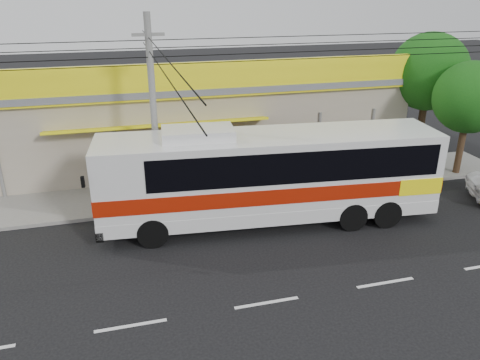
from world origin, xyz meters
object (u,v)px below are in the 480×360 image
object	(u,v)px
coach_bus	(275,171)
utility_pole	(149,51)
tree_near	(472,100)
tree_far	(431,74)

from	to	relation	value
coach_bus	utility_pole	distance (m)	6.52
utility_pole	tree_near	size ratio (longest dim) A/B	6.01
coach_bus	utility_pole	world-z (taller)	utility_pole
tree_far	tree_near	bearing A→B (deg)	-86.11
tree_far	utility_pole	bearing A→B (deg)	-167.62
coach_bus	tree_near	size ratio (longest dim) A/B	2.35
coach_bus	tree_near	world-z (taller)	tree_near
coach_bus	tree_near	xyz separation A→B (m)	(10.63, 2.34, 1.67)
coach_bus	tree_far	bearing A→B (deg)	32.28
utility_pole	tree_near	xyz separation A→B (m)	(14.94, 0.24, -2.75)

